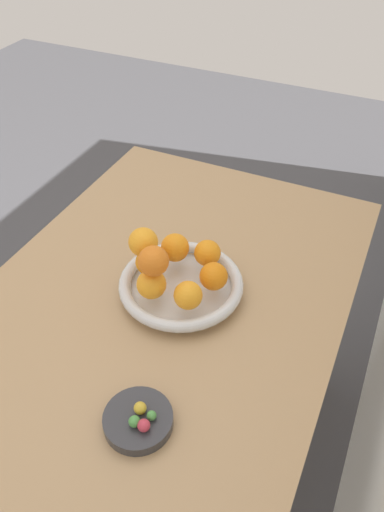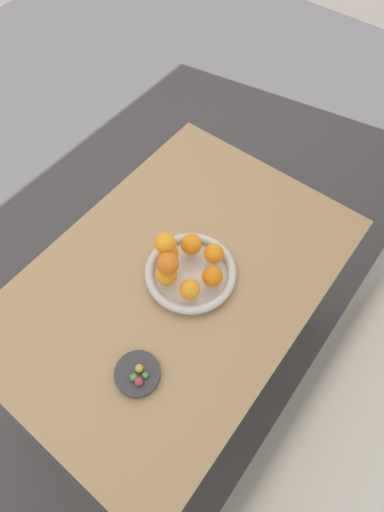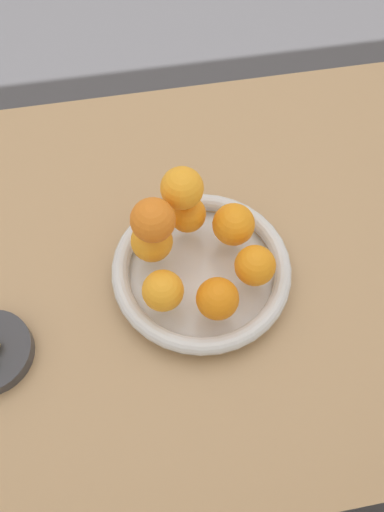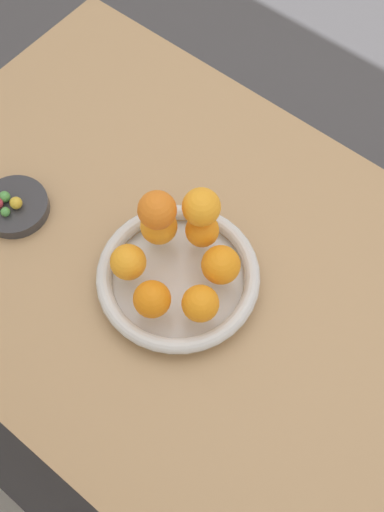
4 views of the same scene
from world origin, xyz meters
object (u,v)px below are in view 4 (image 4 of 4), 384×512
(fruit_bowl, at_px, (178,277))
(orange_7, at_px, (157,210))
(orange_3, at_px, (202,230))
(candy_dish, at_px, (15,207))
(orange_2, at_px, (221,265))
(orange_6, at_px, (201,207))
(orange_1, at_px, (200,303))
(candy_ball_1, at_px, (5,212))
(orange_5, at_px, (128,262))
(dining_table, at_px, (178,281))
(candy_ball_0, at_px, (16,203))
(orange_4, at_px, (157,228))
(orange_0, at_px, (152,299))
(candy_ball_2, at_px, (5,197))

(fruit_bowl, height_order, orange_7, orange_7)
(orange_3, bearing_deg, candy_dish, 24.97)
(orange_2, bearing_deg, orange_6, -28.14)
(orange_1, height_order, candy_ball_1, orange_1)
(fruit_bowl, distance_m, orange_5, 0.09)
(dining_table, xyz_separation_m, candy_ball_0, (0.27, 0.10, 0.12))
(orange_6, bearing_deg, orange_4, 42.54)
(orange_1, relative_size, orange_4, 0.96)
(orange_1, bearing_deg, orange_7, -23.98)
(fruit_bowl, distance_m, orange_7, 0.13)
(fruit_bowl, distance_m, candy_ball_1, 0.32)
(orange_3, bearing_deg, candy_ball_1, 28.97)
(orange_3, bearing_deg, orange_0, 96.36)
(orange_1, xyz_separation_m, candy_ball_1, (0.38, 0.06, -0.04))
(orange_5, bearing_deg, orange_1, -173.29)
(dining_table, relative_size, fruit_bowl, 4.10)
(orange_6, bearing_deg, dining_table, 70.50)
(orange_2, relative_size, candy_ball_1, 3.75)
(fruit_bowl, relative_size, orange_7, 4.37)
(orange_3, bearing_deg, fruit_bowl, 96.36)
(orange_7, bearing_deg, candy_ball_2, 20.71)
(orange_1, xyz_separation_m, orange_6, (0.08, -0.11, 0.06))
(candy_dish, distance_m, candy_ball_2, 0.03)
(orange_2, bearing_deg, orange_5, 36.36)
(candy_ball_1, bearing_deg, orange_7, -153.73)
(candy_dish, distance_m, candy_ball_0, 0.02)
(dining_table, bearing_deg, orange_0, 109.93)
(orange_5, xyz_separation_m, orange_7, (-0.00, -0.07, 0.06))
(candy_ball_0, bearing_deg, candy_ball_1, 82.70)
(dining_table, distance_m, candy_ball_1, 0.33)
(orange_3, xyz_separation_m, orange_5, (0.05, 0.12, 0.00))
(candy_dish, bearing_deg, candy_ball_0, -178.39)
(dining_table, xyz_separation_m, orange_6, (-0.02, -0.04, 0.21))
(candy_ball_1, bearing_deg, orange_4, -153.04)
(orange_7, bearing_deg, dining_table, -170.27)
(orange_6, bearing_deg, fruit_bowl, 100.68)
(orange_4, xyz_separation_m, orange_6, (-0.05, -0.05, 0.06))
(candy_dish, relative_size, orange_5, 2.06)
(candy_ball_0, bearing_deg, orange_1, -174.06)
(orange_0, relative_size, orange_6, 0.96)
(orange_5, relative_size, candy_ball_0, 2.65)
(orange_3, distance_m, orange_6, 0.06)
(orange_0, height_order, candy_ball_0, orange_0)
(orange_1, distance_m, orange_5, 0.13)
(orange_0, xyz_separation_m, orange_4, (0.07, -0.10, 0.00))
(candy_ball_2, bearing_deg, dining_table, -160.41)
(orange_4, distance_m, orange_7, 0.06)
(dining_table, relative_size, orange_5, 18.93)
(orange_6, bearing_deg, orange_7, 46.07)
(orange_3, distance_m, candy_ball_2, 0.35)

